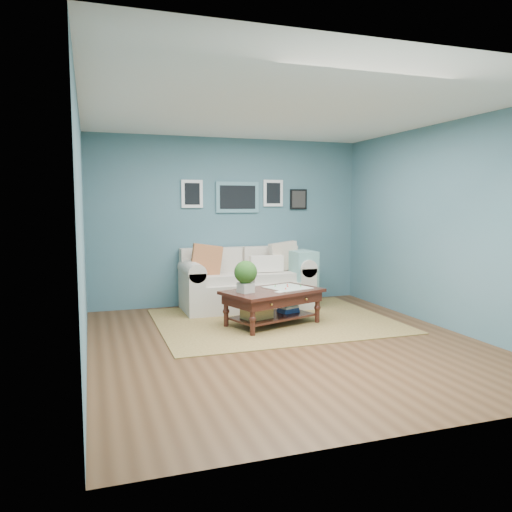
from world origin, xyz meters
name	(u,v)px	position (x,y,z in m)	size (l,w,h in m)	color
room_shell	(285,228)	(0.01, 0.06, 1.36)	(5.00, 5.02, 2.70)	brown
area_rug	(274,321)	(0.25, 1.06, 0.01)	(3.22, 2.58, 0.01)	brown
loveseat	(251,281)	(0.22, 2.03, 0.43)	(2.06, 0.93, 1.06)	beige
coffee_table	(268,296)	(0.07, 0.83, 0.40)	(1.47, 1.14, 0.91)	black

